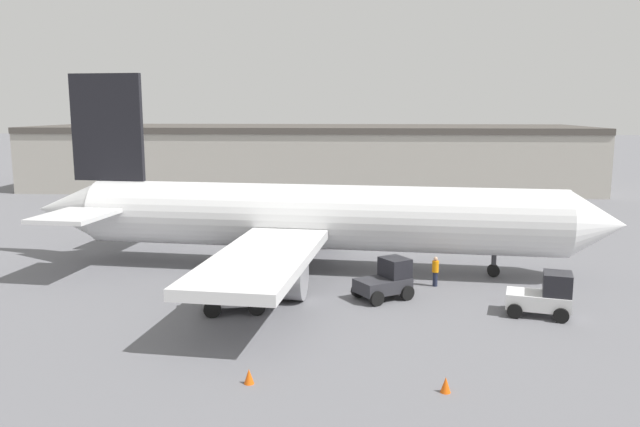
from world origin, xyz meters
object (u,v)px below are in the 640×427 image
Objects in this scene: ground_crew_worker at (435,271)px; belt_loader_truck at (238,290)px; baggage_tug at (544,296)px; safety_cone_far at (446,385)px; airplane at (304,218)px; pushback_tug at (387,280)px; safety_cone_near at (249,376)px.

ground_crew_worker is 0.51× the size of belt_loader_truck.
baggage_tug is 10.09m from safety_cone_far.
belt_loader_truck reaches higher than ground_crew_worker.
airplane is at bearing 97.53° from ground_crew_worker.
belt_loader_truck reaches higher than baggage_tug.
baggage_tug is 0.98× the size of belt_loader_truck.
belt_loader_truck is at bearing -164.37° from baggage_tug.
pushback_tug is at bearing 162.13° from ground_crew_worker.
baggage_tug is (4.47, -4.64, 0.09)m from ground_crew_worker.
airplane is at bearing 111.17° from safety_cone_far.
ground_crew_worker is 2.98× the size of safety_cone_far.
safety_cone_near is (-5.20, -10.42, -0.66)m from pushback_tug.
airplane reaches higher than belt_loader_truck.
safety_cone_near is 6.80m from safety_cone_far.
airplane is at bearing 88.28° from safety_cone_near.
baggage_tug reaches higher than pushback_tug.
baggage_tug is 5.74× the size of safety_cone_near.
safety_cone_far is (-1.13, -12.99, -0.60)m from ground_crew_worker.
ground_crew_worker is at bearing 12.82° from belt_loader_truck.
safety_cone_near is (1.91, -7.88, -0.77)m from belt_loader_truck.
safety_cone_far is at bearing -109.19° from baggage_tug.
belt_loader_truck is 5.83× the size of safety_cone_far.
ground_crew_worker is 0.52× the size of baggage_tug.
airplane is 11.09× the size of belt_loader_truck.
ground_crew_worker is at bearing 6.76° from pushback_tug.
pushback_tug reaches higher than ground_crew_worker.
ground_crew_worker is 13.06m from safety_cone_far.
belt_loader_truck is 11.93m from safety_cone_far.
belt_loader_truck is at bearing -100.56° from airplane.
belt_loader_truck is (-2.39, -8.19, -2.08)m from airplane.
airplane is 21.70× the size of ground_crew_worker.
safety_cone_near is 1.00× the size of safety_cone_far.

